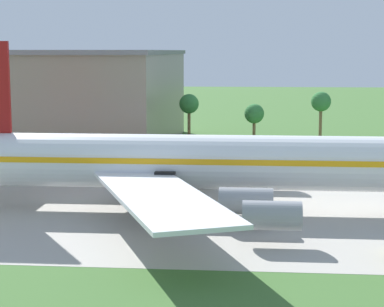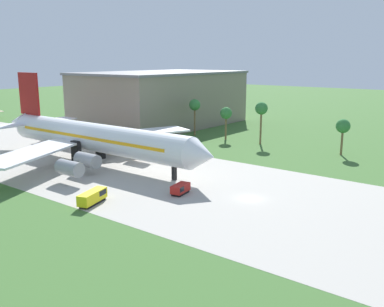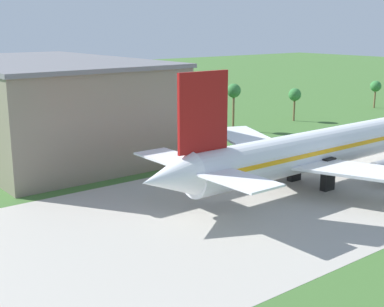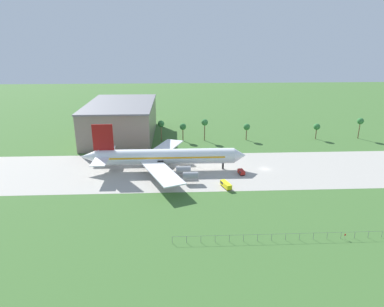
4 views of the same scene
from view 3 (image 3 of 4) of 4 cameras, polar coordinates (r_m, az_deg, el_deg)
The scene contains 3 objects.
jet_airliner at distance 93.57m, azimuth 13.25°, elevation 0.43°, with size 70.77×59.84×20.63m.
terminal_building at distance 120.91m, azimuth -15.61°, elevation 5.02°, with size 36.72×61.20×19.60m.
palm_tree_row at distance 154.26m, azimuth 10.82°, elevation 6.58°, with size 115.24×3.60×12.19m.
Camera 3 is at (-115.41, -55.35, 26.79)m, focal length 50.00 mm.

